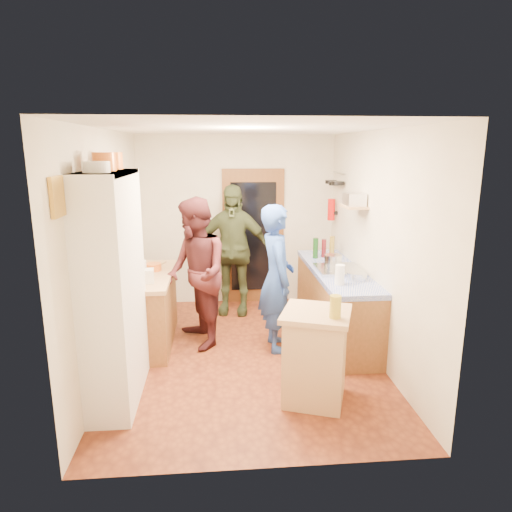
{
  "coord_description": "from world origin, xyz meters",
  "views": [
    {
      "loc": [
        -0.32,
        -5.02,
        2.39
      ],
      "look_at": [
        0.13,
        0.15,
        1.17
      ],
      "focal_mm": 32.0,
      "sensor_mm": 36.0,
      "label": 1
    }
  ],
  "objects": [
    {
      "name": "chopping_board",
      "position": [
        -1.18,
        0.95,
        0.91
      ],
      "size": [
        0.36,
        0.31,
        0.02
      ],
      "primitive_type": "cube",
      "rotation": [
        0.0,
        0.0,
        -0.34
      ],
      "color": "tan",
      "rests_on": "left_counter_top"
    },
    {
      "name": "person_left",
      "position": [
        -0.57,
        0.4,
        0.92
      ],
      "size": [
        0.94,
        1.07,
        1.84
      ],
      "primitive_type": "imported",
      "rotation": [
        0.0,
        0.0,
        -1.25
      ],
      "color": "#431A1D",
      "rests_on": "ground"
    },
    {
      "name": "oil_jar",
      "position": [
        0.73,
        -1.22,
        1.01
      ],
      "size": [
        0.13,
        0.13,
        0.21
      ],
      "primitive_type": "cylinder",
      "rotation": [
        0.0,
        0.0,
        -0.34
      ],
      "color": "#AD9E2D",
      "rests_on": "island_top"
    },
    {
      "name": "toaster",
      "position": [
        -1.15,
        0.07,
        0.98
      ],
      "size": [
        0.23,
        0.16,
        0.16
      ],
      "primitive_type": "cube",
      "rotation": [
        0.0,
        0.0,
        0.1
      ],
      "color": "white",
      "rests_on": "left_counter_top"
    },
    {
      "name": "ceiling",
      "position": [
        0.0,
        0.0,
        2.61
      ],
      "size": [
        3.0,
        4.0,
        0.02
      ],
      "primitive_type": "cube",
      "color": "silver",
      "rests_on": "ground"
    },
    {
      "name": "right_counter_top",
      "position": [
        1.2,
        0.5,
        0.87
      ],
      "size": [
        0.62,
        2.22,
        0.06
      ],
      "primitive_type": "cube",
      "color": "#1D38C1",
      "rests_on": "right_counter_base"
    },
    {
      "name": "mixing_bowl",
      "position": [
        1.3,
        -0.02,
        0.94
      ],
      "size": [
        0.27,
        0.27,
        0.09
      ],
      "primitive_type": "cylinder",
      "rotation": [
        0.0,
        0.0,
        -0.16
      ],
      "color": "silver",
      "rests_on": "right_counter_top"
    },
    {
      "name": "fire_extinguisher",
      "position": [
        1.41,
        1.7,
        1.5
      ],
      "size": [
        0.11,
        0.11,
        0.32
      ],
      "primitive_type": "cylinder",
      "color": "red",
      "rests_on": "wall_right"
    },
    {
      "name": "wall_front",
      "position": [
        0.0,
        -2.01,
        1.3
      ],
      "size": [
        3.0,
        0.02,
        2.6
      ],
      "primitive_type": "cube",
      "color": "beige",
      "rests_on": "ground"
    },
    {
      "name": "pan_hang_c",
      "position": [
        1.4,
        1.75,
        1.91
      ],
      "size": [
        0.17,
        0.17,
        0.05
      ],
      "primitive_type": "cylinder",
      "color": "black",
      "rests_on": "pan_rail"
    },
    {
      "name": "bottle_c",
      "position": [
        1.31,
        1.2,
        1.04
      ],
      "size": [
        0.09,
        0.09,
        0.29
      ],
      "primitive_type": "cylinder",
      "rotation": [
        0.0,
        0.0,
        0.26
      ],
      "color": "olive",
      "rests_on": "right_counter_top"
    },
    {
      "name": "island_base",
      "position": [
        0.6,
        -1.05,
        0.43
      ],
      "size": [
        0.7,
        0.7,
        0.86
      ],
      "primitive_type": "cube",
      "rotation": [
        0.0,
        0.0,
        -0.34
      ],
      "color": "tan",
      "rests_on": "ground"
    },
    {
      "name": "door_frame",
      "position": [
        0.25,
        1.97,
        1.05
      ],
      "size": [
        0.95,
        0.06,
        2.1
      ],
      "primitive_type": "cube",
      "color": "brown",
      "rests_on": "ground"
    },
    {
      "name": "right_counter_base",
      "position": [
        1.2,
        0.5,
        0.42
      ],
      "size": [
        0.6,
        2.2,
        0.84
      ],
      "primitive_type": "cube",
      "color": "brown",
      "rests_on": "ground"
    },
    {
      "name": "picture_frame",
      "position": [
        -1.48,
        -1.55,
        2.05
      ],
      "size": [
        0.03,
        0.25,
        0.3
      ],
      "primitive_type": "cube",
      "color": "gold",
      "rests_on": "wall_left"
    },
    {
      "name": "plate_stack",
      "position": [
        -1.3,
        -1.09,
        2.25
      ],
      "size": [
        0.23,
        0.23,
        0.09
      ],
      "primitive_type": "cylinder",
      "color": "white",
      "rests_on": "hutch_top_shelf"
    },
    {
      "name": "orange_pot_a",
      "position": [
        -1.3,
        -0.8,
        2.28
      ],
      "size": [
        0.2,
        0.2,
        0.16
      ],
      "primitive_type": "cylinder",
      "color": "orange",
      "rests_on": "hutch_top_shelf"
    },
    {
      "name": "pan_hang_b",
      "position": [
        1.4,
        1.55,
        1.9
      ],
      "size": [
        0.16,
        0.16,
        0.05
      ],
      "primitive_type": "cylinder",
      "color": "black",
      "rests_on": "pan_rail"
    },
    {
      "name": "person_hob",
      "position": [
        0.42,
        0.16,
        0.89
      ],
      "size": [
        0.47,
        0.68,
        1.77
      ],
      "primitive_type": "imported",
      "rotation": [
        0.0,
        0.0,
        1.65
      ],
      "color": "#27489F",
      "rests_on": "ground"
    },
    {
      "name": "cutting_board",
      "position": [
        0.57,
        -0.99,
        0.9
      ],
      "size": [
        0.42,
        0.38,
        0.02
      ],
      "primitive_type": "cube",
      "rotation": [
        0.0,
        0.0,
        -0.34
      ],
      "color": "white",
      "rests_on": "island_top"
    },
    {
      "name": "bottle_b",
      "position": [
        1.18,
        1.14,
        1.03
      ],
      "size": [
        0.07,
        0.07,
        0.26
      ],
      "primitive_type": "cylinder",
      "rotation": [
        0.0,
        0.0,
        0.17
      ],
      "color": "#591419",
      "rests_on": "right_counter_top"
    },
    {
      "name": "kettle",
      "position": [
        -1.25,
        0.33,
        1.0
      ],
      "size": [
        0.23,
        0.23,
        0.2
      ],
      "primitive_type": "cylinder",
      "rotation": [
        0.0,
        0.0,
        0.35
      ],
      "color": "white",
      "rests_on": "left_counter_top"
    },
    {
      "name": "island_top",
      "position": [
        0.6,
        -1.05,
        0.89
      ],
      "size": [
        0.79,
        0.79,
        0.05
      ],
      "primitive_type": "cube",
      "rotation": [
        0.0,
        0.0,
        -0.34
      ],
      "color": "tan",
      "rests_on": "island_base"
    },
    {
      "name": "hob",
      "position": [
        1.2,
        0.38,
        0.92
      ],
      "size": [
        0.55,
        0.58,
        0.04
      ],
      "primitive_type": "cube",
      "color": "silver",
      "rests_on": "right_counter_top"
    },
    {
      "name": "left_counter_top",
      "position": [
        -1.2,
        0.45,
        0.88
      ],
      "size": [
        0.64,
        1.44,
        0.05
      ],
      "primitive_type": "cube",
      "color": "tan",
      "rests_on": "left_counter_base"
    },
    {
      "name": "wall_shelf",
      "position": [
        1.37,
        0.45,
        1.7
      ],
      "size": [
        0.26,
        0.42,
        0.03
      ],
      "primitive_type": "cube",
      "color": "tan",
      "rests_on": "wall_right"
    },
    {
      "name": "person_back",
      "position": [
        -0.09,
        1.47,
        0.95
      ],
      "size": [
        1.18,
        0.66,
        1.91
      ],
      "primitive_type": "imported",
      "rotation": [
        0.0,
        0.0,
        -0.19
      ],
      "color": "#353E23",
      "rests_on": "ground"
    },
    {
      "name": "door_glass",
      "position": [
        0.25,
        1.94,
        1.05
      ],
      "size": [
        0.7,
        0.02,
        1.7
      ],
      "primitive_type": "cube",
      "color": "black",
      "rests_on": "door_frame"
    },
    {
      "name": "hutch_body",
      "position": [
        -1.3,
        -0.8,
        1.1
      ],
      "size": [
        0.4,
        1.2,
        2.2
      ],
      "primitive_type": "cube",
      "color": "white",
      "rests_on": "ground"
    },
    {
      "name": "floor",
      "position": [
        0.0,
        0.0,
        -0.01
      ],
      "size": [
        3.0,
        4.0,
        0.02
      ],
      "primitive_type": "cube",
      "color": "brown",
      "rests_on": "ground"
    },
    {
      "name": "pan_rail",
      "position": [
        1.46,
        1.52,
        2.05
      ],
      "size": [
        0.02,
        0.65,
        0.02
      ],
      "primitive_type": "cylinder",
      "rotation": [
        1.57,
        0.0,
        0.0
      ],
      "color": "silver",
      "rests_on": "wall_right"
    },
    {
      "name": "pan_hang_a",
      "position": [
        1.4,
        1.35,
        1.92
      ],
      "size": [
        0.18,
        0.18,
        0.05
      ],
      "primitive_type": "cylinder",
      "color": "black",
      "rests_on": "pan_rail"
    },
    {
      "name": "left_counter_base",
      "position": [
        -1.2,
        0.45,
        0.42
      ],
      "size": [
        0.6,
        1.4,
        0.85
      ],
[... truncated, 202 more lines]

